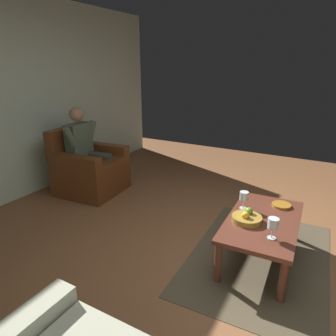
% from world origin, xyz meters
% --- Properties ---
extents(ground_plane, '(7.33, 7.33, 0.00)m').
position_xyz_m(ground_plane, '(0.00, 0.00, 0.00)').
color(ground_plane, brown).
extents(wall_back, '(5.72, 0.06, 2.63)m').
position_xyz_m(wall_back, '(0.00, -3.09, 1.31)').
color(wall_back, silver).
rests_on(wall_back, ground).
extents(rug, '(1.84, 1.29, 0.01)m').
position_xyz_m(rug, '(-0.05, 0.15, 0.00)').
color(rug, brown).
rests_on(rug, ground).
extents(armchair, '(0.87, 0.87, 0.92)m').
position_xyz_m(armchair, '(-0.49, -2.38, 0.32)').
color(armchair, '#5F3116').
rests_on(armchair, ground).
extents(person_seated, '(0.65, 0.60, 1.20)m').
position_xyz_m(person_seated, '(-0.49, -2.39, 0.64)').
color(person_seated, '#515E49').
rests_on(person_seated, ground).
extents(coffee_table, '(1.12, 0.66, 0.41)m').
position_xyz_m(coffee_table, '(-0.05, 0.15, 0.35)').
color(coffee_table, brown).
rests_on(coffee_table, ground).
extents(wine_glass_near, '(0.09, 0.09, 0.18)m').
position_xyz_m(wine_glass_near, '(0.24, 0.28, 0.54)').
color(wine_glass_near, silver).
rests_on(wine_glass_near, coffee_table).
extents(wine_glass_far, '(0.09, 0.09, 0.18)m').
position_xyz_m(wine_glass_far, '(-0.18, -0.08, 0.53)').
color(wine_glass_far, silver).
rests_on(wine_glass_far, coffee_table).
extents(fruit_bowl, '(0.27, 0.27, 0.11)m').
position_xyz_m(fruit_bowl, '(0.05, 0.02, 0.44)').
color(fruit_bowl, olive).
rests_on(fruit_bowl, coffee_table).
extents(decorative_dish, '(0.18, 0.18, 0.02)m').
position_xyz_m(decorative_dish, '(-0.42, 0.24, 0.42)').
color(decorative_dish, '#A96D21').
rests_on(decorative_dish, coffee_table).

